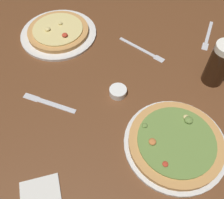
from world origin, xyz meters
name	(u,v)px	position (x,y,z in m)	size (l,w,h in m)	color
ground_plane	(112,105)	(0.00, 0.00, -0.01)	(2.40, 2.40, 0.03)	brown
pizza_plate_near	(176,143)	(0.22, -0.15, 0.02)	(0.34, 0.34, 0.05)	silver
pizza_plate_far	(58,32)	(-0.27, 0.35, 0.02)	(0.34, 0.34, 0.05)	silver
beer_mug_dark	(220,64)	(0.39, 0.14, 0.09)	(0.14, 0.08, 0.18)	black
ramekin_sauce	(118,92)	(0.02, 0.04, 0.01)	(0.06, 0.06, 0.03)	white
fork_left	(142,50)	(0.11, 0.28, 0.00)	(0.20, 0.14, 0.01)	silver
knife_right	(49,103)	(-0.23, -0.02, 0.00)	(0.21, 0.08, 0.01)	silver
fork_spare	(208,36)	(0.40, 0.39, 0.00)	(0.08, 0.20, 0.01)	silver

